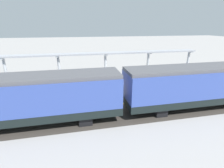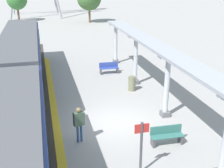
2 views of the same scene
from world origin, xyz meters
TOP-DOWN VIEW (x-y plane):
  - ground_plane at (0.00, 0.00)m, footprint 176.00×176.00m
  - tactile_edge_strip at (-3.04, 0.00)m, footprint 0.38×27.02m
  - trackbed at (-4.83, 0.00)m, footprint 3.20×39.02m
  - train_near_carriage at (-4.82, -7.24)m, footprint 2.65×13.95m
  - train_far_carriage at (-4.82, 7.29)m, footprint 2.65×13.95m
  - canopy_pillar_nearest at (2.78, -10.76)m, footprint 1.10×0.44m
  - canopy_pillar_second at (2.78, -5.26)m, footprint 1.10×0.44m
  - canopy_pillar_third at (2.78, -0.02)m, footprint 1.10×0.44m
  - canopy_pillar_fourth at (2.78, 5.13)m, footprint 1.10×0.44m
  - canopy_pillar_fifth at (2.78, 10.46)m, footprint 1.10×0.44m
  - canopy_beam at (2.78, -0.15)m, footprint 1.20×22.02m
  - bench_near_end at (1.55, 7.87)m, footprint 1.51×0.47m
  - bench_mid_platform at (1.72, -2.57)m, footprint 1.51×0.49m
  - bench_far_end at (1.77, -7.94)m, footprint 1.51×0.49m
  - trash_bin at (2.19, 4.01)m, footprint 0.48×0.48m
  - platform_info_sign at (-0.11, -4.24)m, footprint 0.56×0.10m
  - passenger_waiting_near_edge at (-2.08, -1.43)m, footprint 0.53×0.33m

SIDE VIEW (x-z plane):
  - ground_plane at x=0.00m, z-range 0.00..0.00m
  - trackbed at x=-4.83m, z-range 0.00..0.01m
  - tactile_edge_strip at x=-3.04m, z-range 0.00..0.01m
  - bench_near_end at x=1.55m, z-range 0.01..0.87m
  - bench_mid_platform at x=1.72m, z-range 0.01..0.87m
  - bench_far_end at x=1.77m, z-range 0.01..0.87m
  - trash_bin at x=2.19m, z-range 0.00..0.97m
  - passenger_waiting_near_edge at x=-2.08m, z-range 0.22..1.94m
  - platform_info_sign at x=-0.11m, z-range 0.23..2.43m
  - canopy_pillar_nearest at x=2.78m, z-range 0.03..3.47m
  - canopy_pillar_second at x=2.78m, z-range 0.03..3.47m
  - canopy_pillar_third at x=2.78m, z-range 0.03..3.47m
  - canopy_pillar_fourth at x=2.78m, z-range 0.03..3.47m
  - canopy_pillar_fifth at x=2.78m, z-range 0.03..3.47m
  - train_near_carriage at x=-4.82m, z-range 0.09..3.57m
  - train_far_carriage at x=-4.82m, z-range 0.09..3.57m
  - canopy_beam at x=2.78m, z-range 3.44..3.60m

